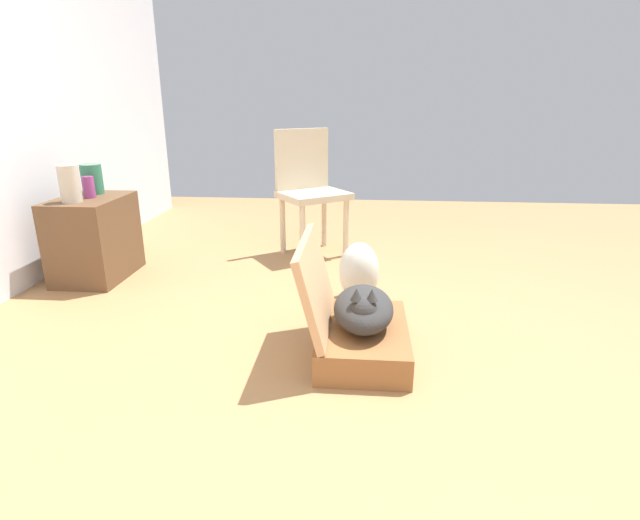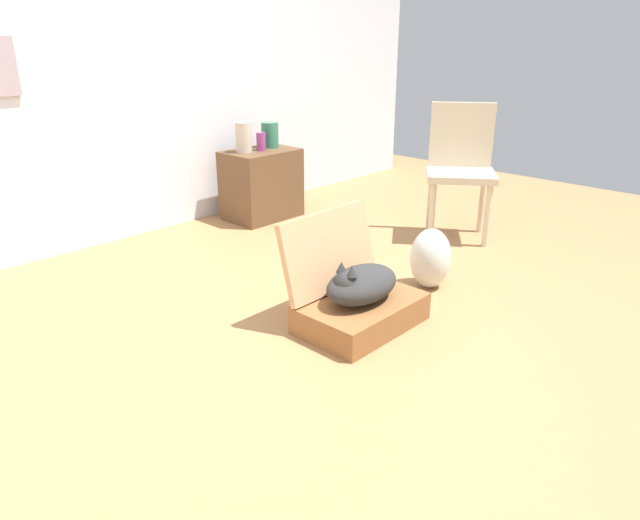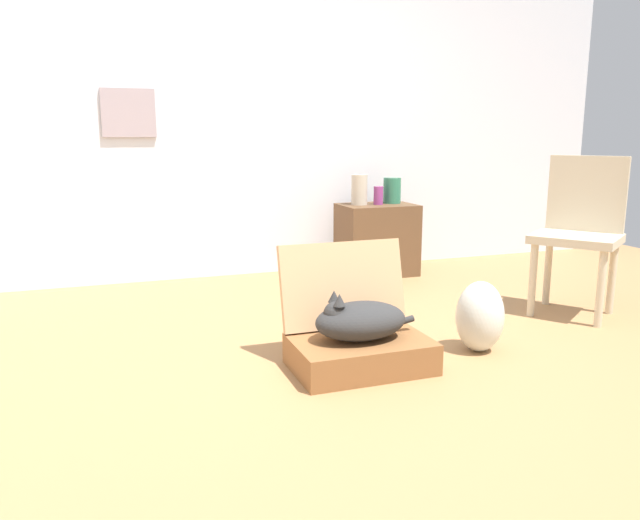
{
  "view_description": "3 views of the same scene",
  "coord_description": "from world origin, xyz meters",
  "px_view_note": "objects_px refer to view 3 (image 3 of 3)",
  "views": [
    {
      "loc": [
        -2.1,
        0.05,
        1.17
      ],
      "look_at": [
        0.1,
        0.24,
        0.44
      ],
      "focal_mm": 27.33,
      "sensor_mm": 36.0,
      "label": 1
    },
    {
      "loc": [
        -2.1,
        -1.67,
        1.42
      ],
      "look_at": [
        0.07,
        0.38,
        0.26
      ],
      "focal_mm": 32.7,
      "sensor_mm": 36.0,
      "label": 2
    },
    {
      "loc": [
        -1.1,
        -2.5,
        1.09
      ],
      "look_at": [
        0.04,
        0.66,
        0.4
      ],
      "focal_mm": 34.62,
      "sensor_mm": 36.0,
      "label": 3
    }
  ],
  "objects_px": {
    "side_table": "(377,239)",
    "suitcase_base": "(360,354)",
    "plastic_bag_white": "(480,316)",
    "vase_round": "(378,195)",
    "vase_tall": "(359,190)",
    "chair": "(580,227)",
    "cat": "(359,320)",
    "vase_short": "(392,190)"
  },
  "relations": [
    {
      "from": "side_table",
      "to": "vase_round",
      "type": "xyz_separation_m",
      "value": [
        0.0,
        -0.01,
        0.35
      ]
    },
    {
      "from": "cat",
      "to": "vase_tall",
      "type": "xyz_separation_m",
      "value": [
        0.79,
        1.85,
        0.43
      ]
    },
    {
      "from": "cat",
      "to": "vase_round",
      "type": "height_order",
      "value": "vase_round"
    },
    {
      "from": "vase_tall",
      "to": "vase_short",
      "type": "xyz_separation_m",
      "value": [
        0.29,
        0.01,
        -0.02
      ]
    },
    {
      "from": "suitcase_base",
      "to": "cat",
      "type": "relative_size",
      "value": 1.23
    },
    {
      "from": "suitcase_base",
      "to": "vase_round",
      "type": "distance_m",
      "value": 2.11
    },
    {
      "from": "plastic_bag_white",
      "to": "vase_tall",
      "type": "bearing_deg",
      "value": 86.39
    },
    {
      "from": "cat",
      "to": "vase_tall",
      "type": "distance_m",
      "value": 2.06
    },
    {
      "from": "side_table",
      "to": "vase_short",
      "type": "height_order",
      "value": "vase_short"
    },
    {
      "from": "side_table",
      "to": "suitcase_base",
      "type": "bearing_deg",
      "value": -116.98
    },
    {
      "from": "vase_round",
      "to": "side_table",
      "type": "bearing_deg",
      "value": 90.0
    },
    {
      "from": "plastic_bag_white",
      "to": "cat",
      "type": "bearing_deg",
      "value": -177.85
    },
    {
      "from": "vase_round",
      "to": "plastic_bag_white",
      "type": "bearing_deg",
      "value": -98.26
    },
    {
      "from": "suitcase_base",
      "to": "side_table",
      "type": "distance_m",
      "value": 2.06
    },
    {
      "from": "plastic_bag_white",
      "to": "chair",
      "type": "xyz_separation_m",
      "value": [
        0.96,
        0.4,
        0.35
      ]
    },
    {
      "from": "side_table",
      "to": "vase_tall",
      "type": "xyz_separation_m",
      "value": [
        -0.14,
        0.02,
        0.39
      ]
    },
    {
      "from": "side_table",
      "to": "plastic_bag_white",
      "type": "bearing_deg",
      "value": -98.19
    },
    {
      "from": "side_table",
      "to": "chair",
      "type": "distance_m",
      "value": 1.58
    },
    {
      "from": "side_table",
      "to": "vase_tall",
      "type": "distance_m",
      "value": 0.42
    },
    {
      "from": "plastic_bag_white",
      "to": "vase_round",
      "type": "xyz_separation_m",
      "value": [
        0.26,
        1.78,
        0.44
      ]
    },
    {
      "from": "suitcase_base",
      "to": "vase_short",
      "type": "distance_m",
      "value": 2.23
    },
    {
      "from": "suitcase_base",
      "to": "side_table",
      "type": "xyz_separation_m",
      "value": [
        0.93,
        1.82,
        0.2
      ]
    },
    {
      "from": "plastic_bag_white",
      "to": "vase_short",
      "type": "relative_size",
      "value": 1.81
    },
    {
      "from": "suitcase_base",
      "to": "vase_round",
      "type": "bearing_deg",
      "value": 62.85
    },
    {
      "from": "cat",
      "to": "vase_short",
      "type": "bearing_deg",
      "value": 59.86
    },
    {
      "from": "suitcase_base",
      "to": "side_table",
      "type": "relative_size",
      "value": 1.11
    },
    {
      "from": "side_table",
      "to": "vase_short",
      "type": "relative_size",
      "value": 2.86
    },
    {
      "from": "vase_tall",
      "to": "chair",
      "type": "xyz_separation_m",
      "value": [
        0.85,
        -1.42,
        -0.14
      ]
    },
    {
      "from": "cat",
      "to": "side_table",
      "type": "relative_size",
      "value": 0.9
    },
    {
      "from": "vase_short",
      "to": "side_table",
      "type": "bearing_deg",
      "value": -164.71
    },
    {
      "from": "cat",
      "to": "side_table",
      "type": "bearing_deg",
      "value": 62.78
    },
    {
      "from": "suitcase_base",
      "to": "chair",
      "type": "relative_size",
      "value": 0.66
    },
    {
      "from": "suitcase_base",
      "to": "vase_short",
      "type": "bearing_deg",
      "value": 60.08
    },
    {
      "from": "suitcase_base",
      "to": "plastic_bag_white",
      "type": "xyz_separation_m",
      "value": [
        0.67,
        0.03,
        0.11
      ]
    },
    {
      "from": "suitcase_base",
      "to": "plastic_bag_white",
      "type": "height_order",
      "value": "plastic_bag_white"
    },
    {
      "from": "plastic_bag_white",
      "to": "side_table",
      "type": "relative_size",
      "value": 0.63
    },
    {
      "from": "cat",
      "to": "vase_tall",
      "type": "bearing_deg",
      "value": 66.75
    },
    {
      "from": "cat",
      "to": "vase_round",
      "type": "relative_size",
      "value": 3.69
    },
    {
      "from": "cat",
      "to": "side_table",
      "type": "height_order",
      "value": "side_table"
    },
    {
      "from": "cat",
      "to": "plastic_bag_white",
      "type": "xyz_separation_m",
      "value": [
        0.68,
        0.03,
        -0.06
      ]
    },
    {
      "from": "plastic_bag_white",
      "to": "vase_round",
      "type": "bearing_deg",
      "value": 81.74
    },
    {
      "from": "cat",
      "to": "vase_short",
      "type": "xyz_separation_m",
      "value": [
        1.08,
        1.86,
        0.41
      ]
    }
  ]
}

